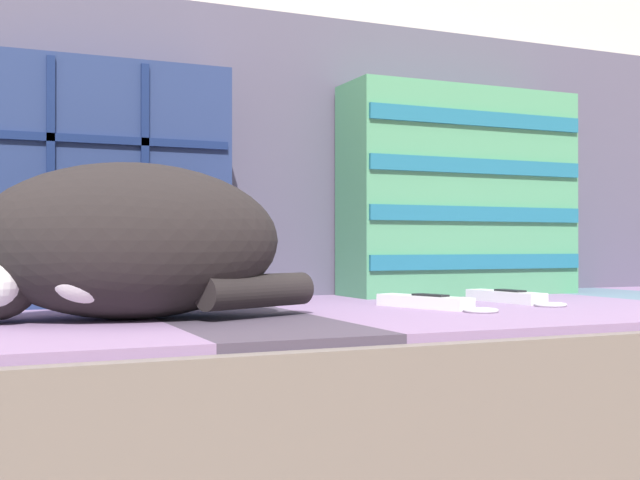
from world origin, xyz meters
TOP-DOWN VIEW (x-y plane):
  - couch at (-0.00, 0.15)m, footprint 2.18×0.80m
  - sofa_backrest at (0.00, 0.48)m, footprint 2.14×0.14m
  - throw_pillow_quilted at (-0.45, 0.33)m, footprint 0.41×0.14m
  - throw_pillow_striped at (0.22, 0.33)m, footprint 0.46×0.14m
  - sleeping_cat at (-0.45, 0.07)m, footprint 0.45×0.24m
  - game_remote_near at (0.17, 0.12)m, footprint 0.06×0.20m
  - game_remote_far at (-0.01, 0.07)m, footprint 0.11×0.21m

SIDE VIEW (x-z plane):
  - couch at x=0.00m, z-range 0.00..0.35m
  - game_remote_near at x=0.17m, z-range 0.35..0.37m
  - game_remote_far at x=-0.01m, z-range 0.35..0.37m
  - sleeping_cat at x=-0.45m, z-range 0.35..0.54m
  - throw_pillow_quilted at x=-0.45m, z-range 0.35..0.73m
  - throw_pillow_striped at x=0.22m, z-range 0.35..0.74m
  - sofa_backrest at x=0.00m, z-range 0.35..0.87m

